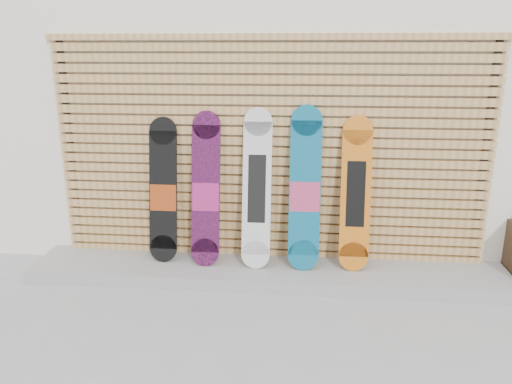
# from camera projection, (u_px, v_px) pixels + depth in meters

# --- Properties ---
(ground) EXTENTS (80.00, 80.00, 0.00)m
(ground) POSITION_uv_depth(u_px,v_px,m) (278.00, 313.00, 4.23)
(ground) COLOR #9A9A9D
(ground) RESTS_ON ground
(building) EXTENTS (12.00, 5.00, 3.60)m
(building) POSITION_uv_depth(u_px,v_px,m) (328.00, 74.00, 7.02)
(building) COLOR white
(building) RESTS_ON ground
(concrete_step) EXTENTS (4.60, 0.70, 0.12)m
(concrete_step) POSITION_uv_depth(u_px,v_px,m) (267.00, 272.00, 4.88)
(concrete_step) COLOR gray
(concrete_step) RESTS_ON ground
(slat_wall) EXTENTS (4.26, 0.08, 2.29)m
(slat_wall) POSITION_uv_depth(u_px,v_px,m) (270.00, 151.00, 4.83)
(slat_wall) COLOR tan
(slat_wall) RESTS_ON ground
(snowboard_0) EXTENTS (0.27, 0.27, 1.41)m
(snowboard_0) POSITION_uv_depth(u_px,v_px,m) (163.00, 191.00, 4.88)
(snowboard_0) COLOR black
(snowboard_0) RESTS_ON concrete_step
(snowboard_1) EXTENTS (0.27, 0.33, 1.48)m
(snowboard_1) POSITION_uv_depth(u_px,v_px,m) (206.00, 190.00, 4.80)
(snowboard_1) COLOR black
(snowboard_1) RESTS_ON concrete_step
(snowboard_2) EXTENTS (0.27, 0.34, 1.51)m
(snowboard_2) POSITION_uv_depth(u_px,v_px,m) (257.00, 189.00, 4.75)
(snowboard_2) COLOR silver
(snowboard_2) RESTS_ON concrete_step
(snowboard_3) EXTENTS (0.30, 0.34, 1.54)m
(snowboard_3) POSITION_uv_depth(u_px,v_px,m) (305.00, 190.00, 4.70)
(snowboard_3) COLOR #0D6082
(snowboard_3) RESTS_ON concrete_step
(snowboard_4) EXTENTS (0.28, 0.31, 1.45)m
(snowboard_4) POSITION_uv_depth(u_px,v_px,m) (356.00, 194.00, 4.69)
(snowboard_4) COLOR orange
(snowboard_4) RESTS_ON concrete_step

